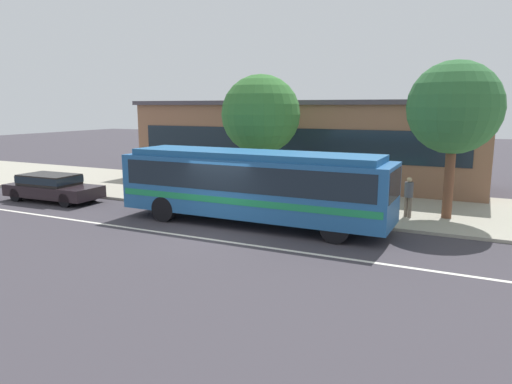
# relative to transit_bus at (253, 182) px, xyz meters

# --- Properties ---
(ground_plane) EXTENTS (120.00, 120.00, 0.00)m
(ground_plane) POSITION_rel_transit_bus_xyz_m (-0.78, -1.69, -1.64)
(ground_plane) COLOR #3A373D
(sidewalk_slab) EXTENTS (60.00, 8.00, 0.12)m
(sidewalk_slab) POSITION_rel_transit_bus_xyz_m (-0.78, 5.35, -1.58)
(sidewalk_slab) COLOR #9F9B8A
(sidewalk_slab) RESTS_ON ground_plane
(lane_stripe_center) EXTENTS (56.00, 0.16, 0.01)m
(lane_stripe_center) POSITION_rel_transit_bus_xyz_m (-0.78, -2.49, -1.63)
(lane_stripe_center) COLOR silver
(lane_stripe_center) RESTS_ON ground_plane
(transit_bus) EXTENTS (10.52, 2.51, 2.81)m
(transit_bus) POSITION_rel_transit_bus_xyz_m (0.00, 0.00, 0.00)
(transit_bus) COLOR #235A95
(transit_bus) RESTS_ON ground_plane
(sedan_behind_bus) EXTENTS (4.81, 1.99, 1.29)m
(sedan_behind_bus) POSITION_rel_transit_bus_xyz_m (-10.66, -0.13, -0.91)
(sedan_behind_bus) COLOR black
(sedan_behind_bus) RESTS_ON ground_plane
(pedestrian_waiting_near_sign) EXTENTS (0.45, 0.45, 1.67)m
(pedestrian_waiting_near_sign) POSITION_rel_transit_bus_xyz_m (2.25, 2.29, -0.55)
(pedestrian_waiting_near_sign) COLOR #78664D
(pedestrian_waiting_near_sign) RESTS_ON sidewalk_slab
(pedestrian_walking_along_curb) EXTENTS (0.43, 0.43, 1.61)m
(pedestrian_walking_along_curb) POSITION_rel_transit_bus_xyz_m (5.23, 3.35, -0.58)
(pedestrian_walking_along_curb) COLOR #6A5B4D
(pedestrian_walking_along_curb) RESTS_ON sidewalk_slab
(pedestrian_standing_by_tree) EXTENTS (0.37, 0.37, 1.68)m
(pedestrian_standing_by_tree) POSITION_rel_transit_bus_xyz_m (-2.29, 2.11, -0.53)
(pedestrian_standing_by_tree) COLOR #67655C
(pedestrian_standing_by_tree) RESTS_ON sidewalk_slab
(street_tree_near_stop) EXTENTS (3.72, 3.72, 5.84)m
(street_tree_near_stop) POSITION_rel_transit_bus_xyz_m (-1.80, 4.49, 2.46)
(street_tree_near_stop) COLOR brown
(street_tree_near_stop) RESTS_ON sidewalk_slab
(street_tree_mid_block) EXTENTS (3.55, 3.55, 6.09)m
(street_tree_mid_block) POSITION_rel_transit_bus_xyz_m (6.64, 3.89, 2.77)
(street_tree_mid_block) COLOR brown
(street_tree_mid_block) RESTS_ON sidewalk_slab
(station_building) EXTENTS (20.40, 6.63, 4.80)m
(station_building) POSITION_rel_transit_bus_xyz_m (-1.81, 10.77, 0.77)
(station_building) COLOR #865C45
(station_building) RESTS_ON ground_plane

